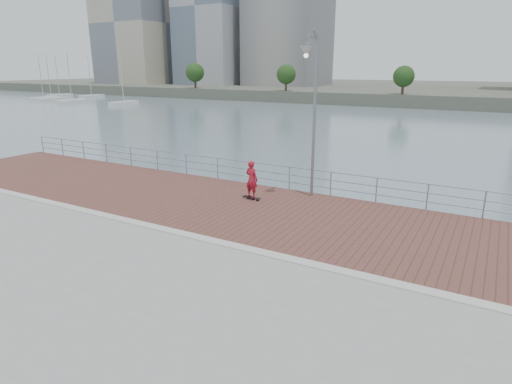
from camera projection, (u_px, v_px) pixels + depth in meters
The scene contains 10 objects.
water at pixel (227, 299), 14.57m from camera, with size 400.00×400.00×0.00m, color slate.
seawall at pixel (110, 357), 10.12m from camera, with size 40.00×24.00×2.00m, color gray.
brick_lane at pixel (276, 213), 17.01m from camera, with size 40.00×6.80×0.02m, color brown.
curb at pixel (226, 244), 14.00m from camera, with size 40.00×0.40×0.06m, color #B7B5AD.
far_shore at pixel (474, 91), 116.42m from camera, with size 320.00×95.00×2.50m, color #4C5142.
guardrail at pixel (310, 178), 19.66m from camera, with size 39.06×0.06×1.13m.
street_lamp at pixel (311, 88), 17.52m from camera, with size 0.49×1.43×6.75m.
skateboard at pixel (252, 198), 18.77m from camera, with size 0.85×0.32×0.10m.
skateboarder at pixel (252, 179), 18.54m from camera, with size 0.60×0.39×1.64m, color #A81629.
marina at pixel (73, 98), 101.51m from camera, with size 34.61×20.31×10.42m.
Camera 1 is at (7.26, -10.78, 5.61)m, focal length 30.00 mm.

